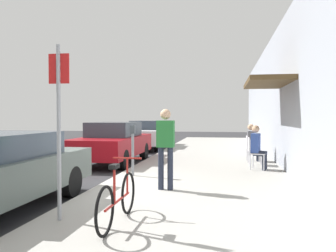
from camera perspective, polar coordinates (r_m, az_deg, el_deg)
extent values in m
plane|color=#2D2D30|center=(7.87, -11.86, -10.63)|extent=(60.00, 60.00, 0.00)
cube|color=#9E9B93|center=(9.31, 6.01, -8.32)|extent=(4.50, 32.00, 0.12)
cube|color=#999EA8|center=(9.35, 20.96, 5.36)|extent=(0.30, 32.00, 4.59)
cube|color=#4C381E|center=(9.77, 16.33, 7.04)|extent=(1.10, 2.80, 0.12)
cylinder|color=black|center=(7.32, -16.10, -9.02)|extent=(0.22, 0.64, 0.64)
cylinder|color=black|center=(8.13, -26.31, -8.07)|extent=(0.22, 0.64, 0.64)
cube|color=maroon|center=(12.15, -9.26, -3.27)|extent=(1.80, 4.40, 0.64)
cube|color=#333D47|center=(12.25, -9.05, -0.54)|extent=(1.48, 2.11, 0.51)
cylinder|color=black|center=(13.26, -4.09, -4.22)|extent=(0.22, 0.64, 0.64)
cylinder|color=black|center=(13.72, -10.54, -4.05)|extent=(0.22, 0.64, 0.64)
cylinder|color=black|center=(10.65, -7.60, -5.66)|extent=(0.22, 0.64, 0.64)
cylinder|color=black|center=(11.22, -15.38, -5.34)|extent=(0.22, 0.64, 0.64)
cube|color=silver|center=(17.34, -3.45, -1.71)|extent=(1.80, 4.40, 0.69)
cube|color=#333D47|center=(17.47, -3.35, 0.18)|extent=(1.48, 2.11, 0.45)
cylinder|color=black|center=(18.54, -0.11, -2.56)|extent=(0.22, 0.64, 0.64)
cylinder|color=black|center=(18.88, -4.86, -2.50)|extent=(0.22, 0.64, 0.64)
cylinder|color=black|center=(15.87, -1.78, -3.26)|extent=(0.22, 0.64, 0.64)
cylinder|color=black|center=(16.26, -7.27, -3.16)|extent=(0.22, 0.64, 0.64)
cylinder|color=slate|center=(8.88, -5.97, -4.83)|extent=(0.07, 0.07, 1.10)
cube|color=#383D42|center=(8.83, -5.98, -0.57)|extent=(0.12, 0.10, 0.22)
cylinder|color=gray|center=(5.24, -17.96, -1.12)|extent=(0.06, 0.06, 2.60)
cube|color=red|center=(5.30, -17.94, 9.20)|extent=(0.32, 0.02, 0.44)
torus|color=black|center=(5.49, -6.74, -11.16)|extent=(0.04, 0.66, 0.66)
torus|color=black|center=(4.52, -10.60, -13.95)|extent=(0.04, 0.66, 0.66)
cylinder|color=maroon|center=(5.00, -8.47, -12.43)|extent=(0.04, 1.05, 0.04)
cylinder|color=maroon|center=(4.81, -9.05, -9.95)|extent=(0.04, 0.04, 0.50)
cube|color=black|center=(4.76, -9.06, -6.76)|extent=(0.10, 0.20, 0.06)
cylinder|color=maroon|center=(5.39, -6.90, -8.36)|extent=(0.03, 0.03, 0.56)
cylinder|color=maroon|center=(5.35, -6.91, -5.41)|extent=(0.46, 0.03, 0.03)
cylinder|color=silver|center=(10.39, 16.21, -5.75)|extent=(0.04, 0.04, 0.45)
cylinder|color=silver|center=(10.02, 15.88, -6.02)|extent=(0.04, 0.04, 0.45)
cylinder|color=silver|center=(10.45, 14.15, -5.69)|extent=(0.04, 0.04, 0.45)
cylinder|color=silver|center=(10.08, 13.74, -5.96)|extent=(0.04, 0.04, 0.45)
cube|color=silver|center=(10.20, 15.00, -4.52)|extent=(0.54, 0.54, 0.03)
cube|color=silver|center=(10.22, 13.88, -3.35)|extent=(0.15, 0.43, 0.40)
cylinder|color=#232838|center=(10.30, 16.08, -5.76)|extent=(0.11, 0.11, 0.47)
cylinder|color=#232838|center=(10.29, 15.38, -4.44)|extent=(0.38, 0.23, 0.14)
cylinder|color=#232838|center=(10.10, 15.91, -5.90)|extent=(0.11, 0.11, 0.47)
cylinder|color=#232838|center=(10.10, 15.19, -4.56)|extent=(0.38, 0.23, 0.14)
cube|color=#334C99|center=(10.19, 14.57, -2.80)|extent=(0.31, 0.41, 0.56)
sphere|color=tan|center=(10.17, 14.59, -0.50)|extent=(0.22, 0.22, 0.22)
cylinder|color=silver|center=(11.38, 15.41, -5.11)|extent=(0.04, 0.04, 0.45)
cylinder|color=silver|center=(11.01, 15.61, -5.34)|extent=(0.04, 0.04, 0.45)
cylinder|color=silver|center=(11.35, 13.49, -5.11)|extent=(0.04, 0.04, 0.45)
cylinder|color=silver|center=(10.97, 13.63, -5.34)|extent=(0.04, 0.04, 0.45)
cube|color=silver|center=(11.15, 14.55, -4.00)|extent=(0.44, 0.44, 0.03)
cube|color=silver|center=(11.12, 13.50, -2.95)|extent=(0.03, 0.44, 0.40)
cylinder|color=silver|center=(12.33, 14.95, -4.59)|extent=(0.04, 0.04, 0.45)
cylinder|color=silver|center=(11.95, 15.15, -4.79)|extent=(0.04, 0.04, 0.45)
cylinder|color=silver|center=(12.29, 13.18, -4.60)|extent=(0.04, 0.04, 0.45)
cylinder|color=silver|center=(11.92, 13.33, -4.80)|extent=(0.04, 0.04, 0.45)
cube|color=silver|center=(12.10, 14.16, -3.56)|extent=(0.45, 0.45, 0.03)
cube|color=silver|center=(12.06, 13.20, -2.60)|extent=(0.04, 0.44, 0.40)
cylinder|color=#232838|center=(12.24, 14.95, -4.59)|extent=(0.11, 0.11, 0.47)
cylinder|color=#232838|center=(12.20, 14.35, -3.50)|extent=(0.36, 0.15, 0.14)
cylinder|color=#232838|center=(12.04, 15.05, -4.69)|extent=(0.11, 0.11, 0.47)
cylinder|color=#232838|center=(12.00, 14.44, -3.58)|extent=(0.36, 0.15, 0.14)
cube|color=#595960|center=(12.07, 13.79, -2.12)|extent=(0.23, 0.36, 0.56)
sphere|color=tan|center=(12.05, 13.80, -0.18)|extent=(0.22, 0.22, 0.22)
cylinder|color=#232838|center=(7.18, -1.20, -7.15)|extent=(0.12, 0.12, 0.90)
cylinder|color=#232838|center=(7.14, 0.38, -7.19)|extent=(0.12, 0.12, 0.90)
cube|color=#267233|center=(7.09, -0.41, -1.33)|extent=(0.36, 0.22, 0.56)
sphere|color=tan|center=(7.08, -0.41, 1.99)|extent=(0.22, 0.22, 0.22)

